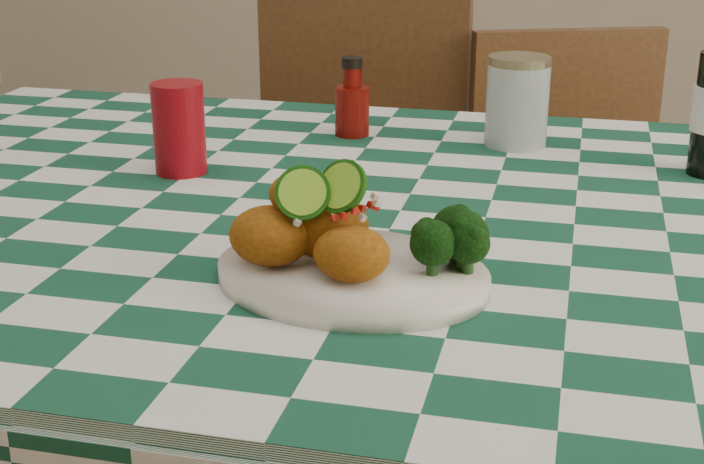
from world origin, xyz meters
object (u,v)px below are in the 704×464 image
(ketchup_bottle, at_px, (352,97))
(wooden_chair_right, at_px, (585,264))
(fried_chicken_pile, at_px, (328,218))
(mason_jar, at_px, (517,101))
(wooden_chair_left, at_px, (336,230))
(plate, at_px, (352,275))
(red_tumbler, at_px, (179,128))

(ketchup_bottle, height_order, wooden_chair_right, ketchup_bottle)
(ketchup_bottle, xyz_separation_m, wooden_chair_right, (0.37, 0.43, -0.41))
(fried_chicken_pile, distance_m, mason_jar, 0.57)
(fried_chicken_pile, xyz_separation_m, wooden_chair_left, (-0.23, 0.92, -0.36))
(mason_jar, relative_size, wooden_chair_left, 0.13)
(plate, relative_size, wooden_chair_right, 0.32)
(plate, bearing_deg, fried_chicken_pile, 180.00)
(fried_chicken_pile, relative_size, ketchup_bottle, 1.29)
(plate, xyz_separation_m, wooden_chair_left, (-0.25, 0.92, -0.31))
(plate, distance_m, wooden_chair_right, 1.08)
(ketchup_bottle, distance_m, wooden_chair_left, 0.52)
(ketchup_bottle, height_order, mason_jar, mason_jar)
(wooden_chair_left, bearing_deg, red_tumbler, -93.45)
(fried_chicken_pile, distance_m, red_tumbler, 0.43)
(plate, bearing_deg, wooden_chair_left, 105.43)
(plate, height_order, ketchup_bottle, ketchup_bottle)
(plate, height_order, red_tumbler, red_tumbler)
(red_tumbler, height_order, wooden_chair_left, wooden_chair_left)
(red_tumbler, distance_m, wooden_chair_right, 0.96)
(wooden_chair_left, bearing_deg, wooden_chair_right, 10.17)
(fried_chicken_pile, bearing_deg, mason_jar, 76.05)
(wooden_chair_right, bearing_deg, wooden_chair_left, 166.91)
(plate, height_order, wooden_chair_right, wooden_chair_right)
(plate, bearing_deg, wooden_chair_right, 76.41)
(plate, distance_m, mason_jar, 0.57)
(ketchup_bottle, height_order, wooden_chair_left, wooden_chair_left)
(red_tumbler, relative_size, mason_jar, 0.93)
(red_tumbler, bearing_deg, fried_chicken_pile, -47.27)
(fried_chicken_pile, bearing_deg, wooden_chair_left, 104.04)
(wooden_chair_right, bearing_deg, plate, -124.66)
(ketchup_bottle, relative_size, mason_jar, 0.91)
(wooden_chair_left, height_order, wooden_chair_right, wooden_chair_left)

